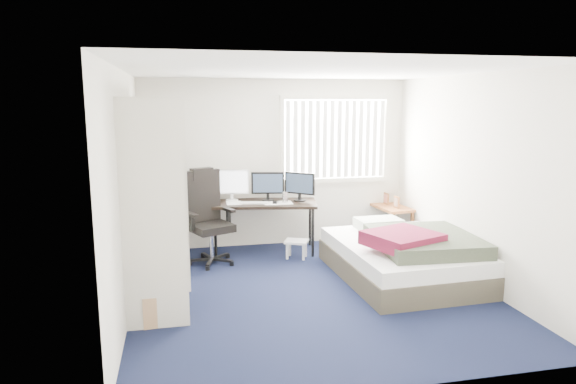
% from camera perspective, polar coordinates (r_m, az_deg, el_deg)
% --- Properties ---
extents(ground, '(4.20, 4.20, 0.00)m').
position_cam_1_polar(ground, '(6.06, 2.63, -11.02)').
color(ground, black).
rests_on(ground, ground).
extents(room_shell, '(4.20, 4.20, 4.20)m').
position_cam_1_polar(room_shell, '(5.69, 2.75, 3.31)').
color(room_shell, silver).
rests_on(room_shell, ground).
extents(window_assembly, '(1.72, 0.09, 1.32)m').
position_cam_1_polar(window_assembly, '(7.88, 5.27, 5.85)').
color(window_assembly, white).
rests_on(window_assembly, ground).
extents(closet, '(0.64, 1.84, 2.22)m').
position_cam_1_polar(closet, '(5.79, -14.18, 1.55)').
color(closet, beige).
rests_on(closet, ground).
extents(desk, '(1.59, 0.96, 1.19)m').
position_cam_1_polar(desk, '(7.45, -2.61, -0.85)').
color(desk, black).
rests_on(desk, ground).
extents(office_chair, '(0.79, 0.79, 1.28)m').
position_cam_1_polar(office_chair, '(7.06, -8.86, -3.84)').
color(office_chair, black).
rests_on(office_chair, ground).
extents(footstool, '(0.39, 0.36, 0.26)m').
position_cam_1_polar(footstool, '(7.22, 0.95, -5.84)').
color(footstool, white).
rests_on(footstool, ground).
extents(nightstand, '(0.51, 0.87, 0.75)m').
position_cam_1_polar(nightstand, '(8.15, 11.26, -1.96)').
color(nightstand, brown).
rests_on(nightstand, ground).
extents(bed, '(1.62, 2.11, 0.67)m').
position_cam_1_polar(bed, '(6.58, 12.90, -6.89)').
color(bed, '#453F31').
rests_on(bed, ground).
extents(pine_box, '(0.45, 0.35, 0.31)m').
position_cam_1_polar(pine_box, '(5.40, -13.63, -12.24)').
color(pine_box, '#A47752').
rests_on(pine_box, ground).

